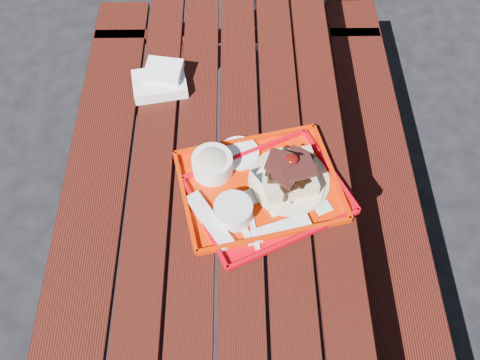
{
  "coord_description": "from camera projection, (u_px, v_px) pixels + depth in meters",
  "views": [
    {
      "loc": [
        -0.01,
        -1.09,
        2.24
      ],
      "look_at": [
        0.0,
        -0.15,
        0.82
      ],
      "focal_mm": 40.0,
      "sensor_mm": 36.0,
      "label": 1
    }
  ],
  "objects": [
    {
      "name": "far_tray",
      "position": [
        268.0,
        197.0,
        1.72
      ],
      "size": [
        0.58,
        0.53,
        0.08
      ],
      "color": "red",
      "rests_on": "picnic_table_near"
    },
    {
      "name": "ground",
      "position": [
        240.0,
        251.0,
        2.46
      ],
      "size": [
        60.0,
        60.0,
        0.0
      ],
      "primitive_type": "plane",
      "color": "black",
      "rests_on": "ground"
    },
    {
      "name": "near_tray",
      "position": [
        258.0,
        177.0,
        1.74
      ],
      "size": [
        0.58,
        0.5,
        0.16
      ],
      "color": "red",
      "rests_on": "picnic_table_near"
    },
    {
      "name": "white_cloth",
      "position": [
        161.0,
        80.0,
        1.99
      ],
      "size": [
        0.22,
        0.18,
        0.08
      ],
      "color": "white",
      "rests_on": "picnic_table_near"
    },
    {
      "name": "picnic_table_near",
      "position": [
        240.0,
        185.0,
        2.0
      ],
      "size": [
        1.41,
        2.4,
        0.75
      ],
      "color": "#46140D",
      "rests_on": "ground"
    }
  ]
}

